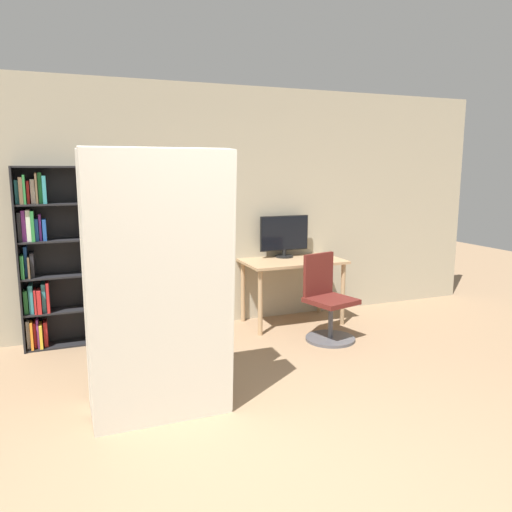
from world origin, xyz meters
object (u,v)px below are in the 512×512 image
Objects in this scene: monitor at (284,235)px; mattress_near at (162,291)px; mattress_far at (153,281)px; bookshelf at (46,257)px; office_chair at (327,306)px.

monitor is 0.32× the size of mattress_near.
mattress_far is at bearing -138.10° from monitor.
mattress_near is (-1.83, -1.98, -0.05)m from monitor.
office_chair is at bearing -17.63° from bookshelf.
bookshelf is 2.13m from mattress_near.
mattress_far is (0.00, 0.33, -0.00)m from mattress_near.
mattress_near is (0.77, -1.99, 0.04)m from bookshelf.
bookshelf is at bearing 179.75° from monitor.
mattress_far reaches higher than monitor.
mattress_near is at bearing -90.00° from mattress_far.
bookshelf is 0.94× the size of mattress_near.
monitor is 0.34× the size of bookshelf.
bookshelf is (-2.60, 0.01, -0.10)m from monitor.
mattress_near is 0.33m from mattress_far.
bookshelf is (-2.71, 0.86, 0.56)m from office_chair.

